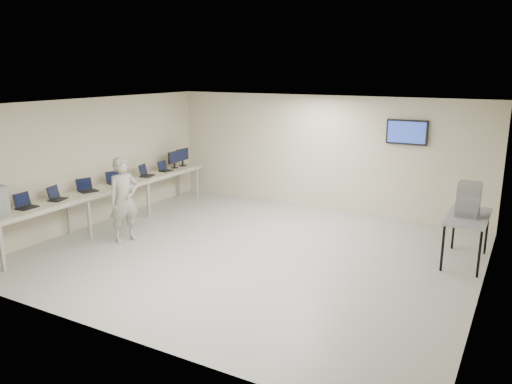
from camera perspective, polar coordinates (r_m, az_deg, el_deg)
The scene contains 13 objects.
room at distance 9.19m, azimuth -0.26°, elevation 1.37°, with size 8.01×7.01×2.81m.
workbench at distance 11.46m, azimuth -16.37°, elevation 0.32°, with size 0.76×6.00×0.90m.
laptop_0 at distance 10.18m, azimuth -24.91°, elevation -1.26°, with size 0.31×0.37×0.28m.
laptop_1 at distance 10.57m, azimuth -21.90°, elevation -0.45°, with size 0.35×0.39×0.27m.
laptop_2 at distance 11.06m, azimuth -18.79°, elevation 0.43°, with size 0.39×0.42×0.27m.
laptop_3 at distance 11.61m, azimuth -15.76°, elevation 1.27°, with size 0.39×0.42×0.28m.
laptop_4 at distance 12.26m, azimuth -12.52°, elevation 2.12°, with size 0.37×0.41×0.28m.
laptop_5 at distance 12.79m, azimuth -10.43°, elevation 2.67°, with size 0.28×0.33×0.25m.
monitor_near at distance 13.08m, azimuth -9.33°, elevation 3.85°, with size 0.20×0.44×0.44m.
monitor_far at distance 13.35m, azimuth -8.40°, elevation 4.14°, with size 0.21×0.46×0.46m.
soldier at distance 10.32m, azimuth -14.85°, elevation -0.86°, with size 0.63×0.41×1.72m, color gray.
side_table at distance 9.64m, azimuth 23.05°, elevation -2.90°, with size 0.68×1.46×0.88m.
storage_bins at distance 9.55m, azimuth 23.14°, elevation -0.75°, with size 0.38×0.42×0.60m.
Camera 1 is at (4.44, -7.76, 3.41)m, focal length 35.00 mm.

